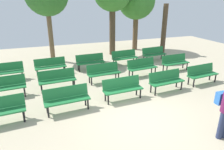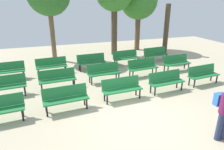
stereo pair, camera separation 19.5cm
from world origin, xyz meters
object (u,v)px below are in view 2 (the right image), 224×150
Objects in this scene: bench_r2_c4 at (155,53)px; tree_3 at (166,29)px; bench_r2_c0 at (7,70)px; bench_r1_c0 at (5,85)px; tree_0 at (139,1)px; visitor_with_backpack at (224,110)px; bench_r2_c1 at (52,65)px; bench_r0_c3 at (166,80)px; bench_r2_c3 at (126,57)px; bench_r0_c2 at (122,87)px; bench_r1_c2 at (104,71)px; bench_r1_c1 at (57,78)px; bench_r1_c3 at (143,66)px; bench_r0_c1 at (66,97)px; bench_r0_c4 at (203,74)px; bench_r1_c4 at (176,62)px; bench_r2_c2 at (91,61)px.

tree_3 is at bearing 39.06° from bench_r2_c4.
bench_r1_c0 is at bearing -88.54° from bench_r2_c0.
tree_0 reaches higher than visitor_with_backpack.
tree_0 is at bearing 24.45° from bench_r2_c1.
bench_r0_c3 is at bearing -119.41° from bench_r2_c4.
bench_r2_c3 is at bearing -154.50° from tree_3.
bench_r1_c2 is (-0.14, 2.04, 0.00)m from bench_r0_c2.
bench_r1_c1 is at bearing -152.82° from tree_3.
tree_3 reaches higher than bench_r0_c2.
bench_r2_c3 is 5.25m from tree_0.
bench_r2_c0 is at bearing -46.05° from visitor_with_backpack.
bench_r2_c4 is at bearing 61.14° from bench_r0_c3.
bench_r0_c1 is at bearing -156.35° from bench_r1_c3.
bench_r1_c2 is 2.15m from bench_r1_c3.
visitor_with_backpack is (6.19, -4.95, 0.43)m from bench_r1_c0.
bench_r0_c4 is at bearing -64.24° from bench_r2_c3.
visitor_with_backpack is (-2.39, -5.50, 0.43)m from bench_r1_c4.
bench_r1_c3 is 2.95m from bench_r2_c4.
bench_r1_c4 is 2.05m from bench_r2_c4.
bench_r2_c1 is (1.94, 2.20, 0.00)m from bench_r1_c0.
tree_0 is at bearing 62.50° from bench_r1_c3.
bench_r1_c0 is (-8.61, 1.48, 0.00)m from bench_r0_c4.
bench_r1_c3 and bench_r2_c1 have the same top height.
bench_r1_c3 is at bearing -112.38° from tree_0.
bench_r2_c1 is (-4.57, 3.84, 0.00)m from bench_r0_c3.
bench_r1_c0 is at bearing -135.80° from bench_r2_c1.
bench_r0_c1 and bench_r2_c2 have the same top height.
bench_r1_c4 is at bearing -91.24° from tree_0.
bench_r0_c1 is 1.00× the size of bench_r2_c0.
bench_r0_c2 is 2.09m from bench_r0_c3.
bench_r2_c0 is 10.70m from tree_3.
bench_r1_c0 is (-6.51, 1.65, 0.00)m from bench_r0_c3.
bench_r1_c0 is 1.00× the size of bench_r2_c1.
bench_r0_c1 is at bearing -162.48° from bench_r1_c4.
bench_r1_c2 is (-4.33, 1.78, 0.00)m from bench_r0_c4.
bench_r0_c2 is at bearing -119.01° from bench_r2_c3.
bench_r0_c1 is at bearing -62.12° from bench_r2_c0.
bench_r2_c1 is (-6.68, 3.68, 0.00)m from bench_r0_c4.
tree_0 is (4.27, 7.64, 3.15)m from bench_r0_c2.
bench_r1_c4 is (4.29, 0.24, 0.00)m from bench_r1_c2.
bench_r0_c1 and bench_r1_c3 have the same top height.
tree_0 is at bearing 20.24° from bench_r2_c0.
bench_r1_c1 is at bearing -135.51° from bench_r2_c2.
bench_r0_c4 is 1.01× the size of bench_r1_c4.
bench_r2_c3 is at bearing 88.29° from bench_r1_c3.
bench_r1_c0 and bench_r2_c0 have the same top height.
bench_r0_c1 is 1.00× the size of bench_r2_c1.
bench_r2_c0 is 1.00× the size of bench_r2_c1.
bench_r2_c2 is at bearing 155.21° from bench_r1_c4.
bench_r1_c4 and bench_r2_c2 have the same top height.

